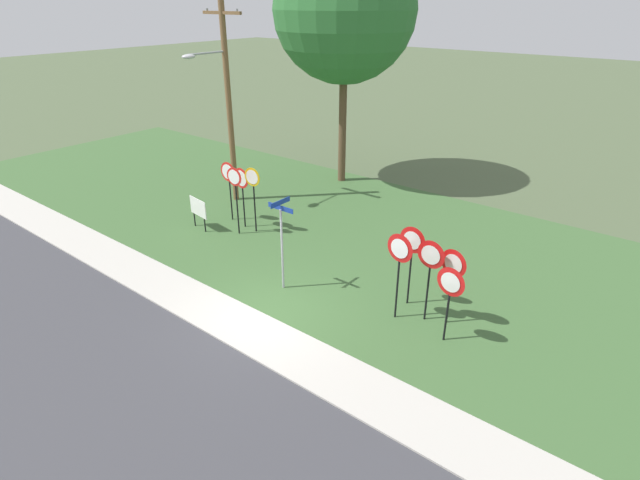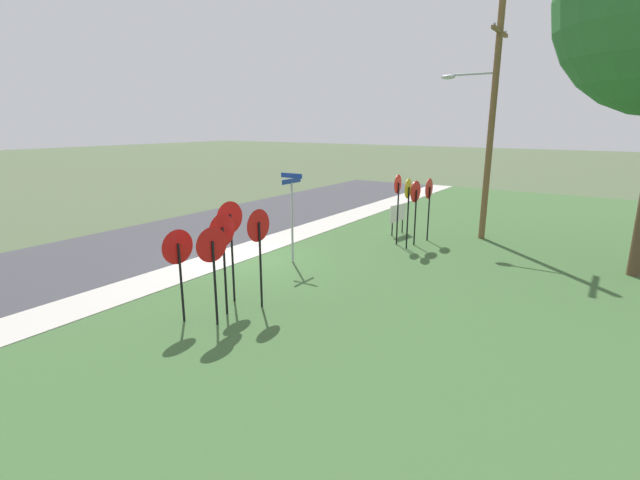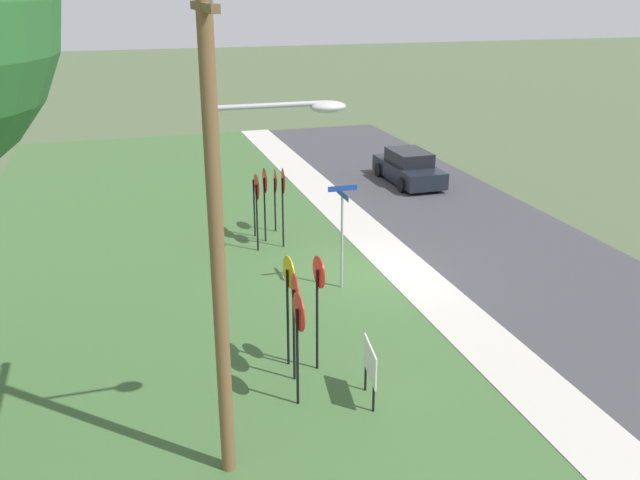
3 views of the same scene
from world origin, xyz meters
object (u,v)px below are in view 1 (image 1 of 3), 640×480
Objects in this scene: stop_sign_far_center at (242,184)px; yield_sign_center at (452,270)px; stop_sign_far_left at (229,178)px; yield_sign_far_left at (430,262)px; stop_sign_near_left at (253,186)px; yield_sign_near_left at (399,256)px; notice_board at (198,209)px; yield_sign_near_right at (412,247)px; yield_sign_far_right at (450,288)px; oak_tree_left at (345,10)px; utility_pole at (225,92)px; stop_sign_near_right at (235,187)px; street_name_post at (282,237)px.

yield_sign_center is (9.13, -1.06, -0.07)m from stop_sign_far_center.
yield_sign_far_left is at bearing -9.88° from stop_sign_far_left.
stop_sign_far_left is (-1.57, 0.21, -0.09)m from stop_sign_near_left.
yield_sign_near_left is 2.09× the size of notice_board.
stop_sign_far_left is 1.95× the size of notice_board.
yield_sign_near_left is at bearing -8.58° from stop_sign_far_center.
yield_sign_near_right reaches higher than stop_sign_far_left.
yield_sign_far_right is 10.71m from notice_board.
oak_tree_left reaches higher than notice_board.
stop_sign_near_left is 1.04× the size of yield_sign_far_left.
utility_pole is (-10.38, 3.47, 2.74)m from yield_sign_near_left.
yield_sign_near_right reaches higher than yield_sign_far_right.
yield_sign_near_left is (7.23, -1.70, 0.10)m from stop_sign_near_left.
utility_pole reaches higher than stop_sign_near_right.
stop_sign_near_left is 1.03× the size of yield_sign_near_right.
yield_sign_far_right is at bearing -31.11° from yield_sign_far_left.
street_name_post is (-5.12, -0.63, 0.13)m from yield_sign_far_right.
stop_sign_far_center is at bearing 172.85° from yield_sign_far_left.
utility_pole is at bearing 134.03° from stop_sign_far_left.
yield_sign_far_right is at bearing -42.03° from oak_tree_left.
notice_board is 0.12× the size of oak_tree_left.
oak_tree_left is (-0.32, 6.95, 5.95)m from stop_sign_far_center.
stop_sign_far_left is at bearing 152.96° from street_name_post.
stop_sign_near_left is at bearing 173.20° from yield_sign_near_left.
stop_sign_far_center is at bearing 112.22° from stop_sign_near_right.
oak_tree_left is (-4.63, 9.42, 5.97)m from street_name_post.
oak_tree_left is at bearing 91.04° from stop_sign_near_right.
utility_pole is (-11.08, 3.04, 2.86)m from yield_sign_far_left.
yield_sign_far_right is 0.20× the size of oak_tree_left.
yield_sign_far_left is (0.71, 0.43, -0.12)m from yield_sign_near_left.
yield_sign_center is at bearing -8.08° from stop_sign_far_left.
oak_tree_left is (-9.75, 8.79, 6.11)m from yield_sign_far_right.
yield_sign_near_left is (7.60, -1.14, 0.05)m from stop_sign_near_right.
stop_sign_near_left is at bearing 1.07° from stop_sign_far_center.
stop_sign_near_left is 2.06× the size of notice_board.
notice_board is at bearing -176.43° from yield_sign_far_right.
notice_board is at bearing -168.55° from yield_sign_center.
utility_pole is (-3.15, 1.78, 2.84)m from stop_sign_near_left.
notice_board is (-0.31, -1.38, -0.94)m from stop_sign_far_left.
oak_tree_left reaches higher than yield_sign_center.
yield_sign_near_right is (7.51, -0.28, -0.05)m from stop_sign_near_right.
stop_sign_near_right is 1.09× the size of stop_sign_far_left.
stop_sign_far_left is at bearing 85.85° from notice_board.
yield_sign_near_right is 1.14× the size of yield_sign_far_right.
yield_sign_center is 5.03m from street_name_post.
stop_sign_near_right is 1.21× the size of yield_sign_far_right.
yield_sign_near_left is 0.83m from yield_sign_far_left.
yield_sign_near_right is at bearing -11.98° from stop_sign_near_left.
oak_tree_left is (-0.60, 7.53, 5.81)m from stop_sign_near_right.
yield_sign_near_left reaches higher than stop_sign_near_left.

